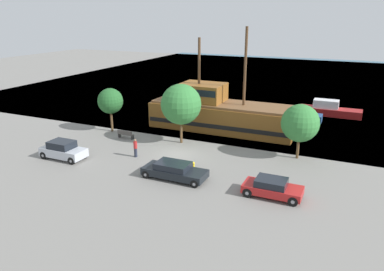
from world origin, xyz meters
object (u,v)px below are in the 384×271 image
(moored_boat_outer, at_px, (291,115))
(fire_hydrant, at_px, (193,166))
(parked_car_curb_front, at_px, (174,171))
(bench_promenade_east, at_px, (125,134))
(moored_boat_dockside, at_px, (329,110))
(parked_car_curb_rear, at_px, (272,188))
(pedestrian_walking_near, at_px, (135,148))
(pirate_ship, at_px, (221,113))
(parked_car_curb_mid, at_px, (63,150))

(moored_boat_outer, relative_size, fire_hydrant, 8.99)
(parked_car_curb_front, relative_size, bench_promenade_east, 2.94)
(moored_boat_dockside, bearing_deg, parked_car_curb_rear, -93.57)
(parked_car_curb_front, distance_m, parked_car_curb_rear, 7.52)
(pedestrian_walking_near, bearing_deg, fire_hydrant, -7.10)
(pirate_ship, relative_size, fire_hydrant, 22.22)
(moored_boat_outer, bearing_deg, parked_car_curb_front, -103.83)
(moored_boat_outer, bearing_deg, pedestrian_walking_near, -119.58)
(moored_boat_dockside, bearing_deg, bench_promenade_east, -134.66)
(pirate_ship, bearing_deg, pedestrian_walking_near, -109.84)
(pirate_ship, bearing_deg, moored_boat_dockside, 47.30)
(parked_car_curb_front, bearing_deg, parked_car_curb_mid, -178.54)
(moored_boat_outer, distance_m, bench_promenade_east, 19.93)
(moored_boat_dockside, bearing_deg, parked_car_curb_front, -110.10)
(pirate_ship, height_order, moored_boat_outer, pirate_ship)
(moored_boat_dockside, xyz_separation_m, parked_car_curb_front, (-9.06, -24.76, -0.06))
(parked_car_curb_rear, distance_m, fire_hydrant, 7.03)
(pedestrian_walking_near, bearing_deg, moored_boat_outer, 60.42)
(moored_boat_dockside, height_order, pedestrian_walking_near, moored_boat_dockside)
(parked_car_curb_front, xyz_separation_m, parked_car_curb_mid, (-10.71, -0.27, 0.13))
(bench_promenade_east, bearing_deg, fire_hydrant, -25.90)
(parked_car_curb_mid, bearing_deg, parked_car_curb_rear, 1.19)
(parked_car_curb_front, bearing_deg, moored_boat_dockside, 69.90)
(pirate_ship, height_order, fire_hydrant, pirate_ship)
(parked_car_curb_mid, relative_size, fire_hydrant, 5.26)
(pedestrian_walking_near, bearing_deg, moored_boat_dockside, 57.22)
(parked_car_curb_front, bearing_deg, fire_hydrant, 68.99)
(parked_car_curb_front, relative_size, fire_hydrant, 6.50)
(parked_car_curb_mid, distance_m, fire_hydrant, 11.67)
(moored_boat_dockside, xyz_separation_m, parked_car_curb_mid, (-19.77, -25.03, 0.07))
(parked_car_curb_mid, height_order, parked_car_curb_rear, parked_car_curb_mid)
(bench_promenade_east, xyz_separation_m, pedestrian_walking_near, (3.71, -3.94, 0.40))
(parked_car_curb_front, distance_m, bench_promenade_east, 11.07)
(pirate_ship, relative_size, parked_car_curb_mid, 4.23)
(pirate_ship, height_order, parked_car_curb_mid, pirate_ship)
(pirate_ship, height_order, parked_car_curb_rear, pirate_ship)
(parked_car_curb_front, bearing_deg, parked_car_curb_rear, 0.79)
(parked_car_curb_front, height_order, parked_car_curb_rear, parked_car_curb_rear)
(moored_boat_dockside, xyz_separation_m, moored_boat_outer, (-3.94, -3.98, -0.09))
(parked_car_curb_front, height_order, pedestrian_walking_near, pedestrian_walking_near)
(parked_car_curb_mid, relative_size, parked_car_curb_rear, 1.00)
(moored_boat_outer, xyz_separation_m, parked_car_curb_rear, (2.41, -20.67, 0.05))
(parked_car_curb_front, bearing_deg, moored_boat_outer, 76.17)
(parked_car_curb_mid, bearing_deg, parked_car_curb_front, 1.46)
(moored_boat_dockside, xyz_separation_m, bench_promenade_east, (-17.94, -18.16, -0.27))
(parked_car_curb_rear, relative_size, fire_hydrant, 5.28)
(moored_boat_outer, height_order, fire_hydrant, moored_boat_outer)
(moored_boat_dockside, bearing_deg, pirate_ship, -132.70)
(moored_boat_outer, xyz_separation_m, bench_promenade_east, (-14.00, -14.18, -0.17))
(moored_boat_outer, distance_m, pedestrian_walking_near, 20.84)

